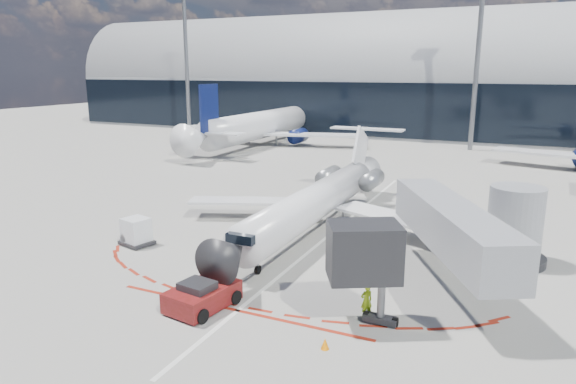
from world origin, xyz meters
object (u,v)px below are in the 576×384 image
at_px(regional_jet, 320,199).
at_px(ramp_worker, 366,301).
at_px(uld_container, 136,232).
at_px(pushback_tug, 202,296).

relative_size(regional_jet, ramp_worker, 16.03).
bearing_deg(regional_jet, ramp_worker, -59.66).
bearing_deg(ramp_worker, uld_container, -55.92).
xyz_separation_m(regional_jet, ramp_worker, (7.26, -12.39, -1.42)).
height_order(regional_jet, pushback_tug, regional_jet).
bearing_deg(uld_container, pushback_tug, -19.07).
relative_size(ramp_worker, uld_container, 0.72).
xyz_separation_m(pushback_tug, uld_container, (-9.39, 6.06, 0.27)).
relative_size(pushback_tug, ramp_worker, 3.46).
xyz_separation_m(ramp_worker, uld_container, (-17.10, 3.61, 0.09)).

